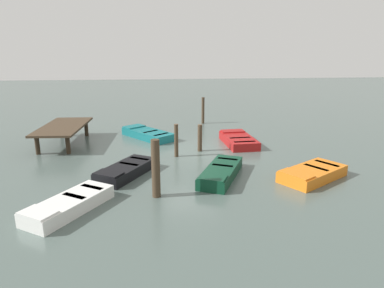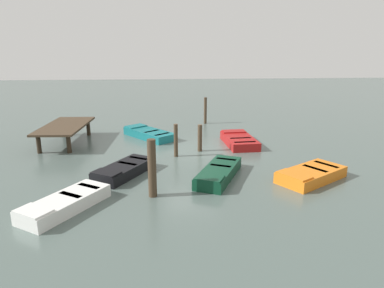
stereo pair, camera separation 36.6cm
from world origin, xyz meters
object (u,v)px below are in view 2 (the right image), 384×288
Objects in this scene: mooring_piling_mid_right at (205,111)px; mooring_piling_mid_left at (200,138)px; rowboat_teal at (149,134)px; mooring_piling_center at (176,140)px; rowboat_dark_green at (219,172)px; mooring_piling_far_right at (152,168)px; rowboat_red at (239,140)px; rowboat_white at (65,203)px; rowboat_black at (124,170)px; rowboat_orange at (311,174)px; dock_segment at (65,127)px.

mooring_piling_mid_left is at bearing 170.86° from mooring_piling_mid_right.
rowboat_teal is 2.21× the size of mooring_piling_center.
mooring_piling_far_right reaches higher than rowboat_dark_green.
rowboat_red is 1.69× the size of mooring_piling_mid_right.
rowboat_white is (-6.67, 6.67, -0.00)m from rowboat_red.
rowboat_dark_green is 2.17× the size of mooring_piling_center.
rowboat_black and rowboat_white have the same top height.
mooring_piling_center reaches higher than rowboat_black.
rowboat_orange is 0.92× the size of rowboat_dark_green.
mooring_piling_mid_left is (4.92, -2.04, -0.32)m from mooring_piling_far_right.
mooring_piling_mid_left is at bearing -103.09° from dock_segment.
mooring_piling_mid_right reaches higher than rowboat_black.
rowboat_black is at bearing -41.60° from rowboat_orange.
rowboat_orange is 5.80m from mooring_piling_center.
mooring_piling_far_right is at bearing 167.85° from mooring_piling_center.
rowboat_white is 2.30× the size of mooring_piling_mid_left.
dock_segment is 1.51× the size of rowboat_red.
mooring_piling_center is (4.97, -3.46, 0.52)m from rowboat_white.
mooring_piling_mid_left is (-2.75, -2.48, 0.41)m from rowboat_teal.
rowboat_dark_green is at bearing -58.93° from mooring_piling_far_right.
rowboat_white is at bearing -162.29° from dock_segment.
mooring_piling_mid_right is at bearing -17.25° from mooring_piling_center.
rowboat_black is at bearing 155.19° from mooring_piling_mid_right.
rowboat_dark_green is 1.10× the size of rowboat_white.
rowboat_red is 9.43m from rowboat_white.
dock_segment is 1.46× the size of rowboat_orange.
rowboat_black is 3.56m from rowboat_dark_green.
rowboat_orange is 1.04× the size of rowboat_black.
rowboat_red is 7.22m from mooring_piling_far_right.
rowboat_red is 4.89m from rowboat_teal.
mooring_piling_center is at bearing 122.85° from mooring_piling_mid_left.
mooring_piling_mid_right is 7.14m from mooring_piling_center.
rowboat_dark_green is at bearing 165.86° from rowboat_teal.
rowboat_dark_green is (-0.59, -3.51, -0.00)m from rowboat_black.
rowboat_dark_green is at bearing 146.73° from rowboat_white.
rowboat_red is 1.93× the size of mooring_piling_center.
rowboat_white is at bearing 154.69° from mooring_piling_mid_right.
rowboat_orange and rowboat_black have the same top height.
rowboat_white is 13.06m from mooring_piling_mid_right.
rowboat_white is at bearing -20.86° from rowboat_orange.
rowboat_dark_green is 6.85m from rowboat_teal.
rowboat_orange is (-5.87, -10.24, -0.62)m from dock_segment.
mooring_piling_mid_left reaches higher than rowboat_orange.
rowboat_teal is 1.12× the size of rowboat_white.
rowboat_orange is at bearing 134.49° from rowboat_white.
rowboat_black is 1.00× the size of rowboat_red.
dock_segment is 1.52× the size of rowboat_black.
rowboat_orange is at bearing -165.14° from mooring_piling_mid_right.
dock_segment is 2.56× the size of mooring_piling_mid_right.
rowboat_teal and rowboat_white have the same top height.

